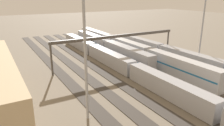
{
  "coord_description": "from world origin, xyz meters",
  "views": [
    {
      "loc": [
        -40.28,
        32.23,
        19.86
      ],
      "look_at": [
        7.18,
        5.06,
        2.5
      ],
      "focal_mm": 34.7,
      "sensor_mm": 36.0,
      "label": 1
    }
  ],
  "objects_px": {
    "train_on_track_0": "(186,57)",
    "signal_gantry": "(118,38)",
    "train_on_track_3": "(108,47)",
    "train_on_track_4": "(133,70)",
    "light_mast_1": "(84,7)",
    "train_on_track_2": "(126,48)"
  },
  "relations": [
    {
      "from": "train_on_track_0",
      "to": "signal_gantry",
      "type": "distance_m",
      "value": 20.93
    },
    {
      "from": "train_on_track_3",
      "to": "signal_gantry",
      "type": "bearing_deg",
      "value": 167.23
    },
    {
      "from": "train_on_track_4",
      "to": "signal_gantry",
      "type": "bearing_deg",
      "value": -12.29
    },
    {
      "from": "signal_gantry",
      "to": "light_mast_1",
      "type": "bearing_deg",
      "value": 139.12
    },
    {
      "from": "train_on_track_4",
      "to": "train_on_track_3",
      "type": "relative_size",
      "value": 2.03
    },
    {
      "from": "train_on_track_3",
      "to": "train_on_track_2",
      "type": "relative_size",
      "value": 0.66
    },
    {
      "from": "train_on_track_0",
      "to": "light_mast_1",
      "type": "distance_m",
      "value": 42.75
    },
    {
      "from": "train_on_track_4",
      "to": "light_mast_1",
      "type": "height_order",
      "value": "light_mast_1"
    },
    {
      "from": "train_on_track_3",
      "to": "train_on_track_4",
      "type": "bearing_deg",
      "value": 167.47
    },
    {
      "from": "train_on_track_0",
      "to": "signal_gantry",
      "type": "relative_size",
      "value": 1.66
    },
    {
      "from": "train_on_track_0",
      "to": "light_mast_1",
      "type": "bearing_deg",
      "value": 109.16
    },
    {
      "from": "train_on_track_4",
      "to": "signal_gantry",
      "type": "relative_size",
      "value": 2.39
    },
    {
      "from": "train_on_track_0",
      "to": "light_mast_1",
      "type": "xyz_separation_m",
      "value": [
        -13.01,
        37.43,
        16.04
      ]
    },
    {
      "from": "train_on_track_2",
      "to": "light_mast_1",
      "type": "bearing_deg",
      "value": 137.43
    },
    {
      "from": "train_on_track_0",
      "to": "train_on_track_2",
      "type": "bearing_deg",
      "value": 30.69
    },
    {
      "from": "train_on_track_3",
      "to": "train_on_track_2",
      "type": "xyz_separation_m",
      "value": [
        -4.19,
        -5.0,
        -0.0
      ]
    },
    {
      "from": "signal_gantry",
      "to": "train_on_track_2",
      "type": "bearing_deg",
      "value": -47.66
    },
    {
      "from": "light_mast_1",
      "to": "train_on_track_4",
      "type": "bearing_deg",
      "value": -56.48
    },
    {
      "from": "train_on_track_2",
      "to": "train_on_track_4",
      "type": "bearing_deg",
      "value": 151.36
    },
    {
      "from": "train_on_track_4",
      "to": "train_on_track_3",
      "type": "height_order",
      "value": "train_on_track_3"
    },
    {
      "from": "train_on_track_4",
      "to": "train_on_track_2",
      "type": "relative_size",
      "value": 1.34
    },
    {
      "from": "train_on_track_4",
      "to": "train_on_track_3",
      "type": "distance_m",
      "value": 23.06
    }
  ]
}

